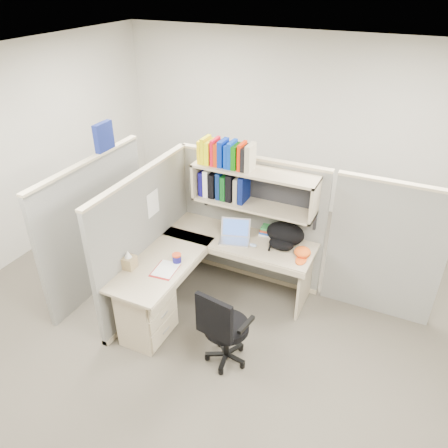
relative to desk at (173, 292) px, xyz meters
The scene contains 14 objects.
ground 0.66m from the desk, 35.01° to the left, with size 6.00×6.00×0.00m, color #3A342D.
room_shell 1.28m from the desk, 35.01° to the left, with size 6.00×6.00×6.00m.
cubicle 0.88m from the desk, 86.86° to the left, with size 3.79×1.84×1.95m.
desk is the anchor object (origin of this frame).
laptop 0.96m from the desk, 64.85° to the left, with size 0.34×0.34×0.24m, color silver, non-canonical shape.
backpack 1.37m from the desk, 46.26° to the left, with size 0.44×0.34×0.26m, color black, non-canonical shape.
orange_cap 1.47m from the desk, 35.85° to the left, with size 0.18×0.21×0.10m, color #DC4F13, non-canonical shape.
snack_canister 0.38m from the desk, 96.86° to the left, with size 0.10×0.10×0.10m.
tissue_box 0.59m from the desk, 160.96° to the right, with size 0.13×0.13×0.21m, color #A28A5B, non-canonical shape.
mouse 1.03m from the desk, 52.11° to the left, with size 0.08×0.06×0.03m, color #97B0D7.
paper_cup 1.14m from the desk, 69.57° to the left, with size 0.07×0.07×0.11m, color white.
book_stack 1.34m from the desk, 59.92° to the left, with size 0.15×0.21×0.10m, color gray, non-canonical shape.
loose_paper 0.30m from the desk, behind, with size 0.21×0.28×0.00m, color silver, non-canonical shape.
task_chair 0.80m from the desk, 20.47° to the right, with size 0.51×0.47×0.93m.
Camera 1 is at (1.64, -3.34, 3.46)m, focal length 35.00 mm.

